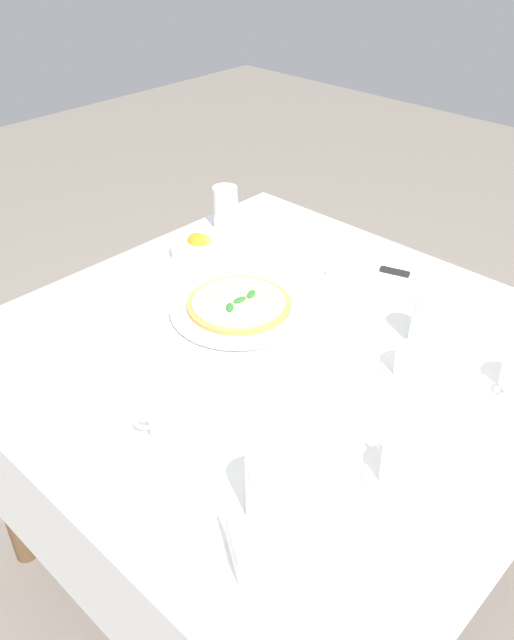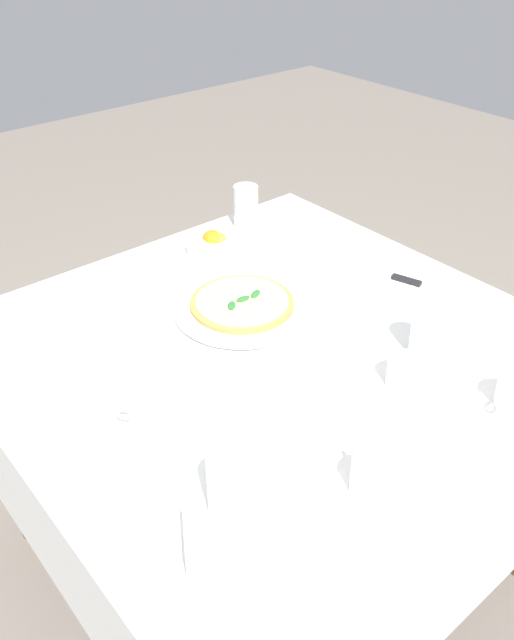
% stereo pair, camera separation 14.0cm
% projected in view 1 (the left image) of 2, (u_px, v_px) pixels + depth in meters
% --- Properties ---
extents(ground_plane, '(8.00, 8.00, 0.00)m').
position_uv_depth(ground_plane, '(272.00, 549.00, 1.85)').
color(ground_plane, slate).
extents(dining_table, '(1.17, 1.17, 0.73)m').
position_uv_depth(dining_table, '(275.00, 386.00, 1.51)').
color(dining_table, white).
rests_on(dining_table, ground_plane).
extents(pizza_plate, '(0.33, 0.33, 0.02)m').
position_uv_depth(pizza_plate, '(239.00, 308.00, 1.54)').
color(pizza_plate, white).
rests_on(pizza_plate, dining_table).
extents(pizza, '(0.25, 0.25, 0.02)m').
position_uv_depth(pizza, '(239.00, 303.00, 1.53)').
color(pizza, '#C68E47').
rests_on(pizza, pizza_plate).
extents(coffee_cup_far_right, '(0.13, 0.13, 0.06)m').
position_uv_depth(coffee_cup_far_right, '(170.00, 427.00, 1.18)').
color(coffee_cup_far_right, white).
rests_on(coffee_cup_far_right, dining_table).
extents(coffee_cup_right_edge, '(0.13, 0.13, 0.07)m').
position_uv_depth(coffee_cup_right_edge, '(413.00, 364.00, 1.33)').
color(coffee_cup_right_edge, white).
rests_on(coffee_cup_right_edge, dining_table).
extents(coffee_cup_back_corner, '(0.13, 0.13, 0.07)m').
position_uv_depth(coffee_cup_back_corner, '(402.00, 468.00, 1.10)').
color(coffee_cup_back_corner, white).
rests_on(coffee_cup_back_corner, dining_table).
extents(water_glass_center_back, '(0.07, 0.07, 0.12)m').
position_uv_depth(water_glass_center_back, '(225.00, 209.00, 1.88)').
color(water_glass_center_back, white).
rests_on(water_glass_center_back, dining_table).
extents(water_glass_near_left, '(0.07, 0.07, 0.12)m').
position_uv_depth(water_glass_near_left, '(426.00, 322.00, 1.42)').
color(water_glass_near_left, white).
rests_on(water_glass_near_left, dining_table).
extents(water_glass_far_left, '(0.07, 0.07, 0.12)m').
position_uv_depth(water_glass_far_left, '(268.00, 490.00, 1.03)').
color(water_glass_far_left, white).
rests_on(water_glass_far_left, dining_table).
extents(napkin_folded, '(0.24, 0.17, 0.02)m').
position_uv_depth(napkin_folded, '(376.00, 273.00, 1.68)').
color(napkin_folded, white).
rests_on(napkin_folded, dining_table).
extents(dinner_knife, '(0.19, 0.08, 0.01)m').
position_uv_depth(dinner_knife, '(376.00, 268.00, 1.67)').
color(dinner_knife, silver).
rests_on(dinner_knife, napkin_folded).
extents(citrus_bowl, '(0.15, 0.15, 0.07)m').
position_uv_depth(citrus_bowl, '(199.00, 247.00, 1.75)').
color(citrus_bowl, white).
rests_on(citrus_bowl, dining_table).
extents(menu_card, '(0.08, 0.05, 0.06)m').
position_uv_depth(menu_card, '(233.00, 551.00, 0.97)').
color(menu_card, white).
rests_on(menu_card, dining_table).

